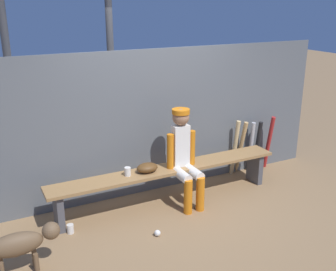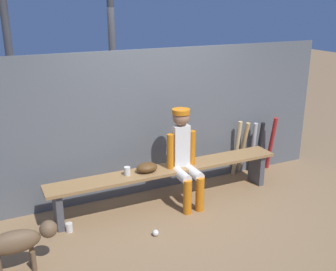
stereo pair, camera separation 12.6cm
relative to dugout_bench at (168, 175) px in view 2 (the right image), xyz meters
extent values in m
plane|color=olive|center=(0.00, 0.00, -0.40)|extent=(30.00, 30.00, 0.00)
cube|color=#595E63|center=(0.00, 0.45, 0.60)|extent=(5.41, 0.03, 2.00)
cube|color=olive|center=(0.00, 0.00, 0.08)|extent=(3.20, 0.36, 0.04)
cube|color=#4C4C51|center=(-1.45, 0.00, -0.17)|extent=(0.08, 0.29, 0.46)
cube|color=#4C4C51|center=(1.45, 0.00, -0.17)|extent=(0.08, 0.29, 0.46)
cube|color=silver|center=(0.18, 0.00, 0.38)|extent=(0.22, 0.13, 0.56)
sphere|color=#9E7051|center=(0.18, 0.00, 0.77)|extent=(0.22, 0.22, 0.22)
cylinder|color=orange|center=(0.18, 0.00, 0.85)|extent=(0.23, 0.23, 0.06)
cylinder|color=silver|center=(0.09, -0.19, 0.06)|extent=(0.13, 0.38, 0.13)
cylinder|color=orange|center=(0.09, -0.38, -0.17)|extent=(0.11, 0.11, 0.46)
cylinder|color=orange|center=(0.02, -0.02, 0.33)|extent=(0.09, 0.09, 0.48)
cylinder|color=silver|center=(0.27, -0.19, 0.06)|extent=(0.13, 0.38, 0.13)
cylinder|color=orange|center=(0.27, -0.38, -0.17)|extent=(0.11, 0.11, 0.46)
cylinder|color=orange|center=(0.34, -0.02, 0.33)|extent=(0.09, 0.09, 0.48)
ellipsoid|color=#593819|center=(-0.30, 0.00, 0.16)|extent=(0.28, 0.20, 0.12)
cylinder|color=tan|center=(1.33, 0.35, 0.04)|extent=(0.09, 0.17, 0.88)
cylinder|color=tan|center=(1.46, 0.37, 0.03)|extent=(0.09, 0.24, 0.85)
cylinder|color=#B7B7BC|center=(1.64, 0.35, 0.01)|extent=(0.08, 0.14, 0.82)
cylinder|color=black|center=(1.71, 0.30, 0.01)|extent=(0.08, 0.16, 0.83)
cylinder|color=#B22323|center=(1.95, 0.31, 0.04)|extent=(0.08, 0.21, 0.89)
sphere|color=white|center=(-0.48, -0.68, -0.36)|extent=(0.07, 0.07, 0.07)
cylinder|color=silver|center=(-1.37, -0.17, -0.35)|extent=(0.08, 0.08, 0.11)
cylinder|color=silver|center=(-0.56, 0.01, 0.15)|extent=(0.08, 0.08, 0.11)
cylinder|color=#3F3F42|center=(-1.70, 1.20, 0.97)|extent=(0.10, 0.10, 2.75)
cylinder|color=#3F3F42|center=(-0.31, 1.20, 0.97)|extent=(0.10, 0.10, 2.75)
ellipsoid|color=brown|center=(-2.00, -0.68, -0.06)|extent=(0.52, 0.20, 0.24)
sphere|color=brown|center=(-1.66, -0.68, 0.00)|extent=(0.18, 0.18, 0.18)
cylinder|color=brown|center=(-1.84, -0.62, -0.29)|extent=(0.05, 0.05, 0.22)
cylinder|color=brown|center=(-1.84, -0.74, -0.29)|extent=(0.05, 0.05, 0.22)
cylinder|color=brown|center=(-2.16, -0.74, -0.29)|extent=(0.05, 0.05, 0.22)
camera|label=1|loc=(-2.18, -4.33, 2.19)|focal=42.81mm
camera|label=2|loc=(-2.07, -4.39, 2.19)|focal=42.81mm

